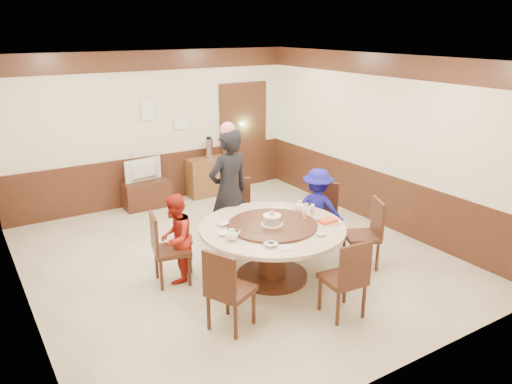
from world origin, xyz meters
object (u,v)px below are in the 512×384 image
person_standing (229,191)px  birthday_cake (272,220)px  tv_stand (147,194)px  shrimp_platter (328,222)px  person_red (176,238)px  television (145,170)px  banquet_table (272,241)px  person_blue (317,210)px  side_cabinet (207,177)px  thermos (209,148)px

person_standing → birthday_cake: (0.02, -1.10, -0.08)m
tv_stand → shrimp_platter: bearing=-74.3°
person_standing → person_red: size_ratio=1.56×
birthday_cake → television: bearing=96.5°
banquet_table → person_standing: person_standing is taller
birthday_cake → shrimp_platter: 0.74m
person_blue → person_red: bearing=43.4°
person_blue → tv_stand: 3.48m
person_blue → shrimp_platter: person_blue is taller
person_blue → side_cabinet: bearing=-36.8°
person_blue → birthday_cake: size_ratio=4.33×
shrimp_platter → person_blue: bearing=60.2°
side_cabinet → banquet_table: bearing=-103.4°
shrimp_platter → television: (-1.09, 3.86, -0.07)m
thermos → banquet_table: bearing=-104.3°
birthday_cake → side_cabinet: size_ratio=0.36×
banquet_table → side_cabinet: 3.67m
person_blue → television: size_ratio=1.76×
banquet_table → person_red: 1.26m
thermos → television: bearing=-178.7°
person_red → shrimp_platter: bearing=101.7°
banquet_table → tv_stand: 3.57m
tv_stand → television: (0.00, 0.00, 0.46)m
banquet_table → birthday_cake: birthday_cake is taller
person_red → birthday_cake: size_ratio=4.10×
banquet_table → side_cabinet: size_ratio=2.37×
shrimp_platter → side_cabinet: 3.91m
birthday_cake → banquet_table: bearing=47.5°
tv_stand → thermos: thermos is taller
person_standing → television: bearing=-88.5°
person_standing → shrimp_platter: (0.70, -1.39, -0.15)m
person_standing → thermos: person_standing is taller
person_blue → side_cabinet: person_blue is taller
birthday_cake → thermos: bearing=75.5°
banquet_table → shrimp_platter: shrimp_platter is taller
person_red → television: bearing=-152.5°
person_red → television: size_ratio=1.67×
person_standing → television: 2.50m
birthday_cake → television: birthday_cake is taller
birthday_cake → side_cabinet: bearing=76.4°
person_standing → television: person_standing is taller
shrimp_platter → thermos: bearing=86.3°
tv_stand → banquet_table: bearing=-83.1°
person_standing → tv_stand: 2.58m
person_standing → person_red: bearing=15.6°
shrimp_platter → thermos: (0.25, 3.89, 0.16)m
birthday_cake → thermos: (0.93, 3.59, 0.09)m
television → person_standing: bearing=91.0°
banquet_table → person_red: (-1.09, 0.63, 0.06)m
television → side_cabinet: size_ratio=0.89×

